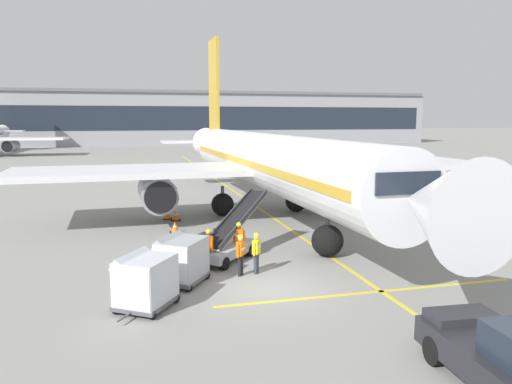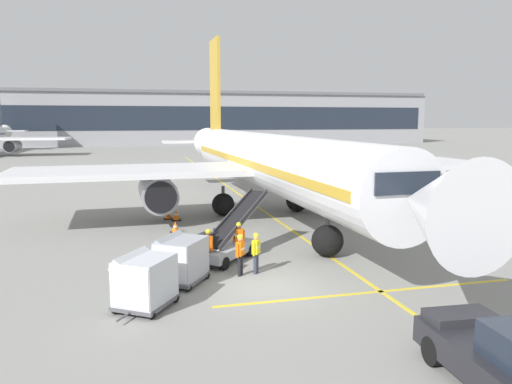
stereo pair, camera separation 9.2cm
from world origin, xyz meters
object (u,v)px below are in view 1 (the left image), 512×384
at_px(ground_crew_marshaller, 256,250).
at_px(ground_crew_wingwalker, 209,246).
at_px(ground_crew_by_loader, 239,238).
at_px(parked_airplane, 264,161).
at_px(pushback_tug, 504,357).
at_px(belt_loader, 226,241).
at_px(baggage_cart_lead, 181,258).
at_px(ground_crew_by_carts, 240,252).
at_px(safety_cone_engine_keepout, 176,215).
at_px(safety_cone_nose_mark, 167,214).
at_px(baggage_cart_second, 145,280).
at_px(safety_cone_wingtip, 175,227).

relative_size(ground_crew_marshaller, ground_crew_wingwalker, 1.00).
bearing_deg(ground_crew_by_loader, ground_crew_marshaller, -83.63).
bearing_deg(parked_airplane, pushback_tug, -90.39).
height_order(belt_loader, baggage_cart_lead, belt_loader).
distance_m(belt_loader, baggage_cart_lead, 3.75).
xyz_separation_m(ground_crew_by_carts, ground_crew_wingwalker, (-1.11, 1.31, 0.00)).
height_order(pushback_tug, safety_cone_engine_keepout, pushback_tug).
bearing_deg(ground_crew_by_loader, safety_cone_engine_keepout, 101.79).
relative_size(belt_loader, baggage_cart_lead, 1.79).
height_order(safety_cone_engine_keepout, safety_cone_nose_mark, safety_cone_engine_keepout).
height_order(baggage_cart_lead, ground_crew_marshaller, baggage_cart_lead).
height_order(ground_crew_by_loader, safety_cone_engine_keepout, ground_crew_by_loader).
distance_m(ground_crew_by_loader, ground_crew_marshaller, 2.26).
relative_size(parked_airplane, belt_loader, 8.44).
relative_size(parked_airplane, safety_cone_nose_mark, 64.61).
height_order(belt_loader, ground_crew_wingwalker, belt_loader).
distance_m(baggage_cart_lead, ground_crew_marshaller, 3.21).
distance_m(pushback_tug, ground_crew_marshaller, 10.72).
bearing_deg(safety_cone_engine_keepout, ground_crew_wingwalker, -87.62).
bearing_deg(ground_crew_by_loader, baggage_cart_lead, -137.25).
bearing_deg(baggage_cart_second, safety_cone_engine_keepout, 80.82).
distance_m(ground_crew_marshaller, ground_crew_wingwalker, 2.18).
bearing_deg(safety_cone_engine_keepout, belt_loader, -81.15).
bearing_deg(belt_loader, ground_crew_wingwalker, -129.57).
bearing_deg(safety_cone_wingtip, ground_crew_marshaller, -72.70).
height_order(ground_crew_marshaller, safety_cone_wingtip, ground_crew_marshaller).
bearing_deg(safety_cone_nose_mark, ground_crew_by_loader, -76.34).
relative_size(ground_crew_wingwalker, safety_cone_nose_mark, 2.76).
xyz_separation_m(baggage_cart_lead, ground_crew_marshaller, (3.17, 0.45, -0.00)).
bearing_deg(safety_cone_wingtip, pushback_tug, -71.90).
bearing_deg(safety_cone_wingtip, baggage_cart_lead, -93.61).
relative_size(ground_crew_marshaller, safety_cone_engine_keepout, 2.62).
bearing_deg(baggage_cart_lead, ground_crew_marshaller, 8.10).
xyz_separation_m(ground_crew_by_loader, ground_crew_wingwalker, (-1.57, -1.05, 0.00)).
distance_m(belt_loader, ground_crew_wingwalker, 1.62).
xyz_separation_m(baggage_cart_second, ground_crew_by_carts, (3.92, 2.65, -0.00)).
xyz_separation_m(belt_loader, safety_cone_wingtip, (-1.82, 5.96, -0.54)).
height_order(parked_airplane, safety_cone_wingtip, parked_airplane).
xyz_separation_m(ground_crew_wingwalker, safety_cone_nose_mark, (-0.91, 11.26, -0.69)).
distance_m(baggage_cart_lead, ground_crew_by_carts, 2.49).
bearing_deg(safety_cone_nose_mark, belt_loader, -79.04).
bearing_deg(ground_crew_wingwalker, ground_crew_by_loader, 33.91).
height_order(belt_loader, ground_crew_marshaller, belt_loader).
relative_size(pushback_tug, ground_crew_by_loader, 2.59).
distance_m(baggage_cart_second, ground_crew_by_carts, 4.73).
bearing_deg(baggage_cart_lead, safety_cone_wingtip, 86.39).
relative_size(pushback_tug, safety_cone_wingtip, 6.98).
bearing_deg(ground_crew_by_carts, belt_loader, 91.98).
bearing_deg(safety_cone_nose_mark, baggage_cart_lead, -91.96).
bearing_deg(parked_airplane, safety_cone_wingtip, -150.12).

